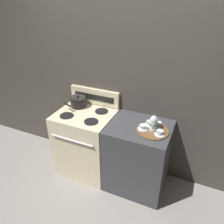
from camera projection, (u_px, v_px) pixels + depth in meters
The scene contains 12 objects.
ground_plane at pixel (111, 174), 3.07m from camera, with size 6.00×6.00×0.00m, color gray.
wall_back at pixel (121, 94), 2.80m from camera, with size 6.00×0.05×2.20m.
stove at pixel (86, 142), 2.98m from camera, with size 0.72×0.65×0.90m.
control_panel at pixel (95, 96), 2.94m from camera, with size 0.71×0.05×0.22m.
side_counter at pixel (138, 157), 2.73m from camera, with size 0.73×0.62×0.89m.
saucepan at pixel (78, 101), 2.90m from camera, with size 0.24×0.31×0.15m.
serving_tray at pixel (153, 131), 2.42m from camera, with size 0.36×0.36×0.01m.
teapot at pixel (154, 123), 2.37m from camera, with size 0.08×0.13×0.20m.
teacup_left at pixel (160, 133), 2.33m from camera, with size 0.11×0.11×0.05m.
teacup_right at pixel (150, 123), 2.50m from camera, with size 0.11×0.11×0.05m.
teacup_front at pixel (143, 127), 2.43m from camera, with size 0.11×0.11×0.05m.
creamer_jug at pixel (159, 125), 2.46m from camera, with size 0.06×0.06×0.06m.
Camera 1 is at (0.93, -2.06, 2.26)m, focal length 35.00 mm.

